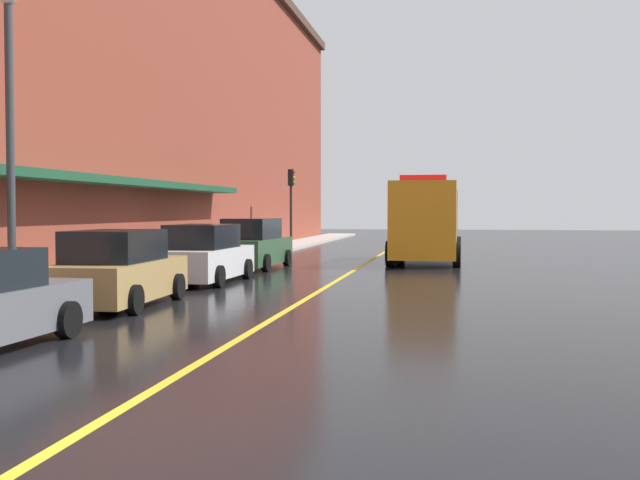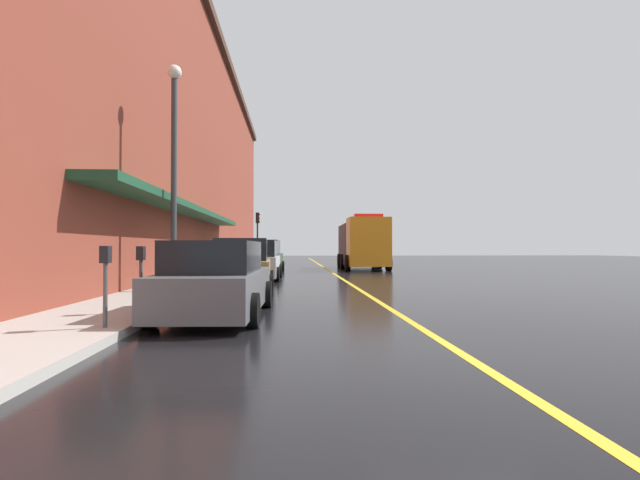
% 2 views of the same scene
% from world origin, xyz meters
% --- Properties ---
extents(ground_plane, '(112.00, 112.00, 0.00)m').
position_xyz_m(ground_plane, '(0.00, 25.00, 0.00)').
color(ground_plane, black).
extents(sidewalk_left, '(2.40, 70.00, 0.15)m').
position_xyz_m(sidewalk_left, '(-6.20, 25.00, 0.07)').
color(sidewalk_left, '#ADA8A0').
rests_on(sidewalk_left, ground).
extents(lane_center_stripe, '(0.16, 70.00, 0.01)m').
position_xyz_m(lane_center_stripe, '(0.00, 25.00, 0.00)').
color(lane_center_stripe, gold).
rests_on(lane_center_stripe, ground).
extents(brick_building_left, '(14.65, 64.00, 16.01)m').
position_xyz_m(brick_building_left, '(-14.14, 24.00, 8.01)').
color(brick_building_left, brown).
rests_on(brick_building_left, ground).
extents(parked_car_1, '(2.16, 4.59, 1.75)m').
position_xyz_m(parked_car_1, '(-3.96, 9.69, 0.82)').
color(parked_car_1, '#A5844C').
rests_on(parked_car_1, ground).
extents(parked_car_2, '(2.07, 4.65, 1.77)m').
position_xyz_m(parked_car_2, '(-3.85, 15.46, 0.83)').
color(parked_car_2, silver).
rests_on(parked_car_2, ground).
extents(parked_car_3, '(2.16, 4.87, 1.89)m').
position_xyz_m(parked_car_3, '(-3.89, 21.29, 0.88)').
color(parked_car_3, '#2D5133').
rests_on(parked_car_3, ground).
extents(utility_truck, '(2.94, 7.93, 3.55)m').
position_xyz_m(utility_truck, '(2.43, 25.94, 1.69)').
color(utility_truck, orange).
rests_on(utility_truck, ground).
extents(street_lamp_left, '(0.44, 0.44, 6.94)m').
position_xyz_m(street_lamp_left, '(-5.95, 8.64, 4.40)').
color(street_lamp_left, '#33383D').
rests_on(street_lamp_left, sidewalk_left).
extents(traffic_light_near, '(0.38, 0.36, 4.30)m').
position_xyz_m(traffic_light_near, '(-5.29, 34.53, 3.16)').
color(traffic_light_near, '#232326').
rests_on(traffic_light_near, sidewalk_left).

